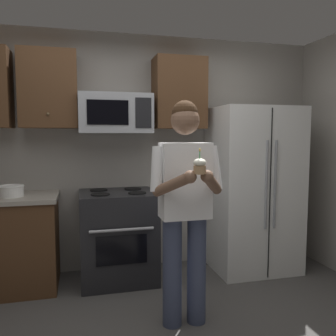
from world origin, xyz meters
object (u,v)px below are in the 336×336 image
object	(u,v)px
microwave	(115,114)
refrigerator	(253,189)
oven_range	(118,236)
cupcake	(200,166)
bowl_large_white	(11,191)
person	(185,201)

from	to	relation	value
microwave	refrigerator	world-z (taller)	microwave
oven_range	cupcake	distance (m)	1.62
refrigerator	cupcake	bearing A→B (deg)	-129.96
oven_range	cupcake	bearing A→B (deg)	-72.52
bowl_large_white	microwave	bearing A→B (deg)	7.92
person	oven_range	bearing A→B (deg)	112.70
refrigerator	person	size ratio (longest dim) A/B	1.02
refrigerator	microwave	bearing A→B (deg)	173.97
microwave	cupcake	bearing A→B (deg)	-73.89
bowl_large_white	person	distance (m)	1.72
refrigerator	person	bearing A→B (deg)	-138.35
refrigerator	bowl_large_white	size ratio (longest dim) A/B	7.76
refrigerator	bowl_large_white	world-z (taller)	refrigerator
microwave	refrigerator	distance (m)	1.72
bowl_large_white	oven_range	bearing A→B (deg)	1.13
oven_range	microwave	distance (m)	1.26
refrigerator	person	distance (m)	1.45
person	cupcake	size ratio (longest dim) A/B	10.13
person	refrigerator	bearing A→B (deg)	41.65
person	cupcake	distance (m)	0.44
refrigerator	bowl_large_white	xyz separation A→B (m)	(-2.50, 0.02, 0.08)
oven_range	refrigerator	distance (m)	1.56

